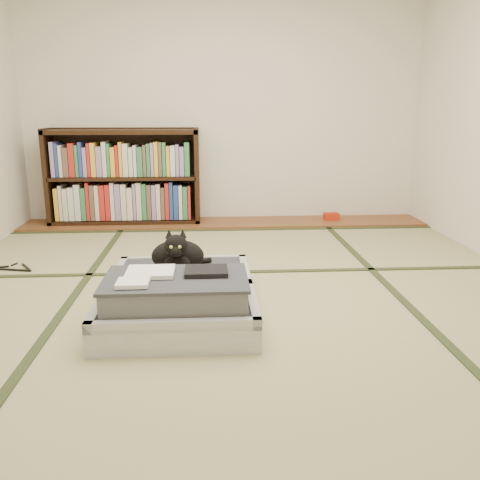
{
  "coord_description": "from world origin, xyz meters",
  "views": [
    {
      "loc": [
        -0.16,
        -3.02,
        1.12
      ],
      "look_at": [
        0.05,
        0.35,
        0.25
      ],
      "focal_mm": 38.0,
      "sensor_mm": 36.0,
      "label": 1
    }
  ],
  "objects": [
    {
      "name": "wood_strip",
      "position": [
        0.0,
        2.0,
        0.01
      ],
      "size": [
        4.0,
        0.5,
        0.02
      ],
      "primitive_type": "cube",
      "color": "brown",
      "rests_on": "ground"
    },
    {
      "name": "bookcase",
      "position": [
        -0.99,
        2.07,
        0.45
      ],
      "size": [
        1.48,
        0.34,
        0.95
      ],
      "color": "black",
      "rests_on": "wood_strip"
    },
    {
      "name": "floor",
      "position": [
        0.0,
        0.0,
        0.0
      ],
      "size": [
        4.5,
        4.5,
        0.0
      ],
      "primitive_type": "plane",
      "color": "tan",
      "rests_on": "ground"
    },
    {
      "name": "cable_coil",
      "position": [
        -0.17,
        -0.04,
        0.17
      ],
      "size": [
        0.11,
        0.11,
        0.03
      ],
      "color": "white",
      "rests_on": "suitcase"
    },
    {
      "name": "room_shell",
      "position": [
        0.0,
        0.0,
        1.46
      ],
      "size": [
        4.5,
        4.5,
        4.5
      ],
      "color": "white",
      "rests_on": "ground"
    },
    {
      "name": "cat",
      "position": [
        -0.35,
        -0.07,
        0.27
      ],
      "size": [
        0.37,
        0.37,
        0.3
      ],
      "color": "black",
      "rests_on": "suitcase"
    },
    {
      "name": "hanger",
      "position": [
        -1.61,
        0.58,
        0.01
      ],
      "size": [
        0.37,
        0.21,
        0.01
      ],
      "color": "black",
      "rests_on": "floor"
    },
    {
      "name": "red_item",
      "position": [
        1.1,
        2.03,
        0.06
      ],
      "size": [
        0.16,
        0.1,
        0.07
      ],
      "primitive_type": "cube",
      "rotation": [
        0.0,
        0.0,
        0.07
      ],
      "color": "#B8270E",
      "rests_on": "wood_strip"
    },
    {
      "name": "suitcase",
      "position": [
        -0.33,
        -0.35,
        0.11
      ],
      "size": [
        0.82,
        1.1,
        0.32
      ],
      "color": "silver",
      "rests_on": "floor"
    },
    {
      "name": "tatami_borders",
      "position": [
        0.0,
        0.49,
        0.0
      ],
      "size": [
        4.0,
        4.5,
        0.01
      ],
      "color": "#2D381E",
      "rests_on": "ground"
    }
  ]
}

